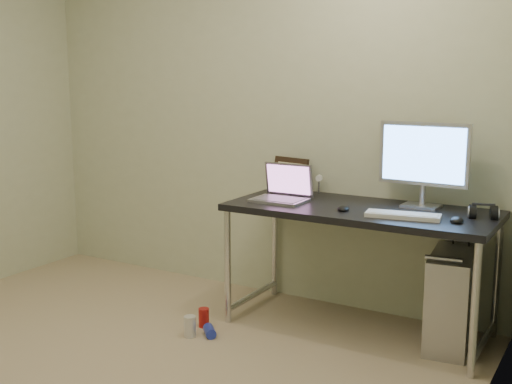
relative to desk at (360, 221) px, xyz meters
name	(u,v)px	position (x,y,z in m)	size (l,w,h in m)	color
wall_back	(254,113)	(-0.92, 0.34, 0.58)	(3.50, 0.02, 2.50)	beige
wall_right	(449,158)	(0.83, -1.41, 0.58)	(0.02, 3.50, 2.50)	beige
desk	(360,221)	(0.00, 0.00, 0.00)	(1.54, 0.68, 0.75)	black
tower_computer	(451,299)	(0.53, 0.05, -0.40)	(0.29, 0.54, 0.57)	silver
cable_a	(453,265)	(0.48, 0.29, -0.27)	(0.01, 0.01, 0.70)	black
cable_b	(468,271)	(0.57, 0.27, -0.29)	(0.01, 0.01, 0.72)	black
can_red	(204,318)	(-0.82, -0.44, -0.61)	(0.06, 0.06, 0.12)	#AC1816
can_white	(190,326)	(-0.80, -0.60, -0.61)	(0.07, 0.07, 0.13)	silver
can_blue	(210,331)	(-0.70, -0.54, -0.64)	(0.06, 0.06, 0.11)	#2435C2
laptop	(283,192)	(-0.49, -0.04, 0.13)	(0.32, 0.27, 0.22)	silver
monitor	(424,158)	(0.31, 0.19, 0.37)	(0.53, 0.16, 0.49)	silver
keyboard	(403,215)	(0.30, -0.14, 0.09)	(0.40, 0.13, 0.02)	white
mouse_right	(457,219)	(0.58, -0.10, 0.10)	(0.07, 0.11, 0.04)	black
mouse_left	(343,207)	(-0.05, -0.12, 0.10)	(0.07, 0.11, 0.04)	black
headphones	(483,213)	(0.67, 0.07, 0.11)	(0.17, 0.10, 0.10)	black
picture_frame	(290,174)	(-0.61, 0.29, 0.19)	(0.28, 0.03, 0.22)	black
webcam	(319,180)	(-0.39, 0.28, 0.17)	(0.05, 0.04, 0.12)	silver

